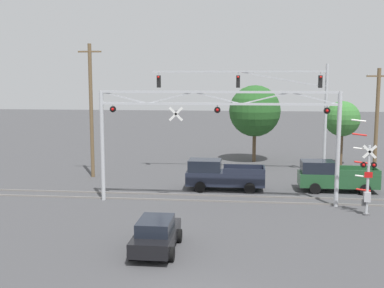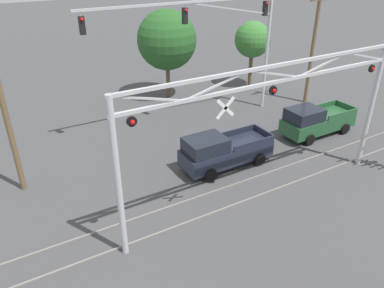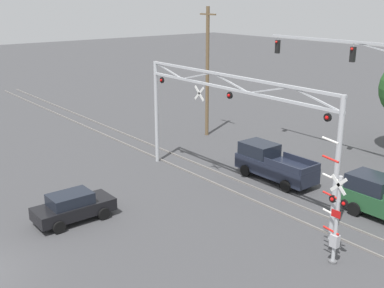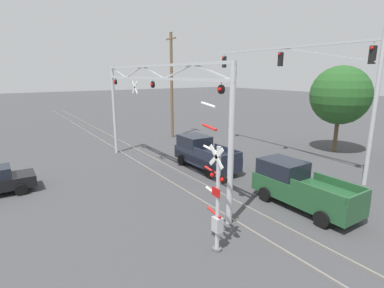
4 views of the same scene
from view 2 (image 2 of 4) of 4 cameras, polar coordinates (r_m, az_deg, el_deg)
rail_track_near at (r=19.32m, az=10.00°, el=-7.83°), size 80.00×0.08×0.10m
rail_track_far at (r=20.22m, az=7.45°, el=-5.82°), size 80.00×0.08×0.10m
crossing_gantry at (r=16.83m, az=11.88°, el=4.87°), size 14.60×0.29×6.90m
traffic_signal_span at (r=26.43m, az=5.70°, el=16.83°), size 13.89×0.39×8.78m
pickup_truck_lead at (r=21.08m, az=4.63°, el=-1.06°), size 5.37×2.11×2.09m
pickup_truck_following at (r=26.00m, az=18.26°, el=3.39°), size 5.23×2.11×2.09m
utility_pole_left at (r=19.32m, az=-27.20°, el=6.94°), size 1.80×0.28×10.25m
utility_pole_right at (r=30.71m, az=17.91°, el=13.72°), size 1.80×0.28×8.41m
background_tree_beyond_span at (r=33.61m, az=9.21°, el=15.42°), size 3.08×3.08×5.69m
background_tree_far_left_verge at (r=30.51m, az=-3.86°, el=15.52°), size 4.69×4.69×7.04m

